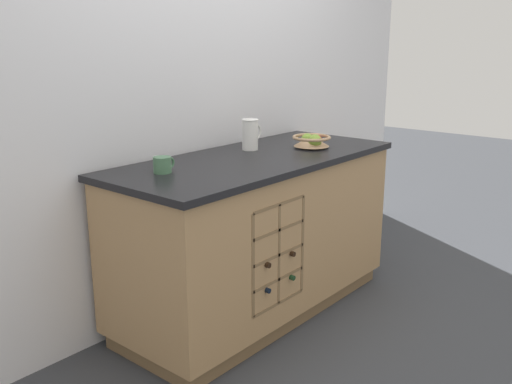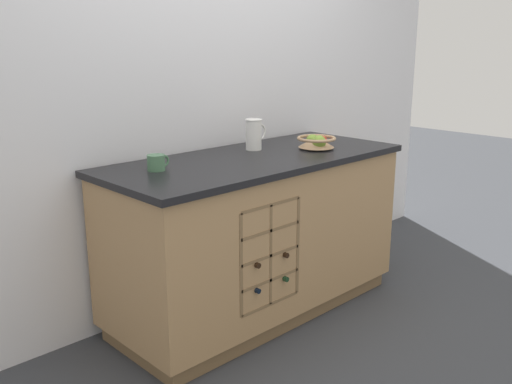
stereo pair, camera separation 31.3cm
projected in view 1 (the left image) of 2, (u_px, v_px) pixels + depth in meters
The scene contains 6 objects.
ground_plane at pixel (256, 309), 3.32m from camera, with size 14.00×14.00×0.00m, color #383A3F.
back_wall at pixel (201, 84), 3.25m from camera, with size 4.40×0.06×2.55m, color white.
kitchen_island at pixel (256, 235), 3.20m from camera, with size 1.74×0.72×0.91m.
fruit_bowl at pixel (312, 140), 3.32m from camera, with size 0.23×0.23×0.09m.
white_pitcher at pixel (250, 134), 3.25m from camera, with size 0.15×0.10×0.18m.
ceramic_mug at pixel (163, 165), 2.70m from camera, with size 0.12×0.09×0.08m.
Camera 1 is at (-2.32, -1.95, 1.52)m, focal length 40.00 mm.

